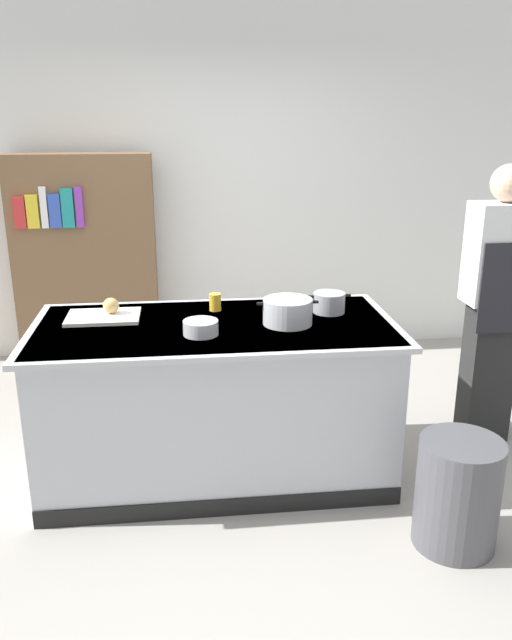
{
  "coord_description": "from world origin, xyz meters",
  "views": [
    {
      "loc": [
        -0.15,
        -3.29,
        2.0
      ],
      "look_at": [
        0.25,
        0.2,
        0.85
      ],
      "focal_mm": 35.88,
      "sensor_mm": 36.0,
      "label": 1
    }
  ],
  "objects_px": {
    "trash_bin": "(457,493)",
    "person_chef": "(496,300)",
    "stock_pot": "(288,311)",
    "bookshelf": "(86,263)",
    "mixing_bowl": "(201,328)",
    "sauce_pan": "(329,303)",
    "onion": "(111,306)",
    "juice_cup": "(215,302)"
  },
  "relations": [
    {
      "from": "mixing_bowl",
      "to": "trash_bin",
      "type": "height_order",
      "value": "mixing_bowl"
    },
    {
      "from": "person_chef",
      "to": "bookshelf",
      "type": "relative_size",
      "value": 1.01
    },
    {
      "from": "trash_bin",
      "to": "bookshelf",
      "type": "relative_size",
      "value": 0.32
    },
    {
      "from": "trash_bin",
      "to": "sauce_pan",
      "type": "bearing_deg",
      "value": 114.93
    },
    {
      "from": "onion",
      "to": "bookshelf",
      "type": "height_order",
      "value": "bookshelf"
    },
    {
      "from": "sauce_pan",
      "to": "onion",
      "type": "bearing_deg",
      "value": 177.3
    },
    {
      "from": "stock_pot",
      "to": "bookshelf",
      "type": "bearing_deg",
      "value": 125.77
    },
    {
      "from": "mixing_bowl",
      "to": "person_chef",
      "type": "relative_size",
      "value": 0.11
    },
    {
      "from": "stock_pot",
      "to": "mixing_bowl",
      "type": "xyz_separation_m",
      "value": [
        -0.47,
        -0.12,
        -0.03
      ]
    },
    {
      "from": "onion",
      "to": "trash_bin",
      "type": "distance_m",
      "value": 2.06
    },
    {
      "from": "trash_bin",
      "to": "person_chef",
      "type": "xyz_separation_m",
      "value": [
        0.61,
        1.01,
        0.64
      ]
    },
    {
      "from": "onion",
      "to": "bookshelf",
      "type": "bearing_deg",
      "value": 102.7
    },
    {
      "from": "stock_pot",
      "to": "bookshelf",
      "type": "relative_size",
      "value": 0.2
    },
    {
      "from": "trash_bin",
      "to": "bookshelf",
      "type": "height_order",
      "value": "bookshelf"
    },
    {
      "from": "onion",
      "to": "sauce_pan",
      "type": "bearing_deg",
      "value": -2.7
    },
    {
      "from": "sauce_pan",
      "to": "juice_cup",
      "type": "height_order",
      "value": "sauce_pan"
    },
    {
      "from": "sauce_pan",
      "to": "juice_cup",
      "type": "distance_m",
      "value": 0.66
    },
    {
      "from": "stock_pot",
      "to": "trash_bin",
      "type": "distance_m",
      "value": 1.25
    },
    {
      "from": "sauce_pan",
      "to": "bookshelf",
      "type": "relative_size",
      "value": 0.15
    },
    {
      "from": "onion",
      "to": "person_chef",
      "type": "bearing_deg",
      "value": 0.48
    },
    {
      "from": "bookshelf",
      "to": "onion",
      "type": "bearing_deg",
      "value": -77.3
    },
    {
      "from": "onion",
      "to": "sauce_pan",
      "type": "height_order",
      "value": "sauce_pan"
    },
    {
      "from": "sauce_pan",
      "to": "trash_bin",
      "type": "relative_size",
      "value": 0.45
    },
    {
      "from": "mixing_bowl",
      "to": "bookshelf",
      "type": "height_order",
      "value": "bookshelf"
    },
    {
      "from": "juice_cup",
      "to": "person_chef",
      "type": "height_order",
      "value": "person_chef"
    },
    {
      "from": "trash_bin",
      "to": "person_chef",
      "type": "bearing_deg",
      "value": 58.82
    },
    {
      "from": "mixing_bowl",
      "to": "trash_bin",
      "type": "bearing_deg",
      "value": -28.18
    },
    {
      "from": "sauce_pan",
      "to": "bookshelf",
      "type": "height_order",
      "value": "bookshelf"
    },
    {
      "from": "onion",
      "to": "sauce_pan",
      "type": "relative_size",
      "value": 0.36
    },
    {
      "from": "juice_cup",
      "to": "bookshelf",
      "type": "height_order",
      "value": "bookshelf"
    },
    {
      "from": "onion",
      "to": "mixing_bowl",
      "type": "bearing_deg",
      "value": -36.55
    },
    {
      "from": "juice_cup",
      "to": "onion",
      "type": "bearing_deg",
      "value": -175.01
    },
    {
      "from": "person_chef",
      "to": "stock_pot",
      "type": "bearing_deg",
      "value": 117.68
    },
    {
      "from": "stock_pot",
      "to": "person_chef",
      "type": "relative_size",
      "value": 0.19
    },
    {
      "from": "onion",
      "to": "trash_bin",
      "type": "bearing_deg",
      "value": -30.79
    },
    {
      "from": "onion",
      "to": "stock_pot",
      "type": "distance_m",
      "value": 0.99
    },
    {
      "from": "sauce_pan",
      "to": "bookshelf",
      "type": "bearing_deg",
      "value": 133.91
    },
    {
      "from": "onion",
      "to": "bookshelf",
      "type": "xyz_separation_m",
      "value": [
        -0.36,
        1.6,
        -0.11
      ]
    },
    {
      "from": "juice_cup",
      "to": "sauce_pan",
      "type": "bearing_deg",
      "value": -9.6
    },
    {
      "from": "mixing_bowl",
      "to": "sauce_pan",
      "type": "bearing_deg",
      "value": 22.26
    },
    {
      "from": "onion",
      "to": "mixing_bowl",
      "type": "height_order",
      "value": "onion"
    },
    {
      "from": "sauce_pan",
      "to": "bookshelf",
      "type": "distance_m",
      "value": 2.3
    }
  ]
}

